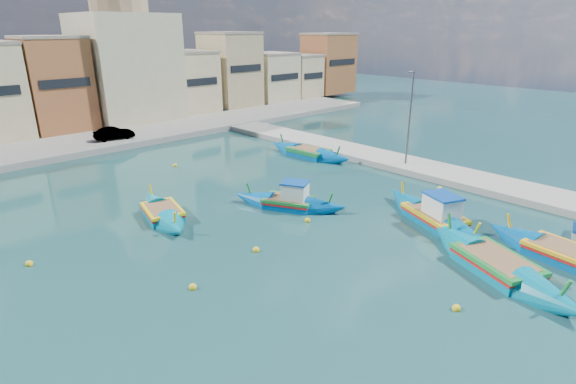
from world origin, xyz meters
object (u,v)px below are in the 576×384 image
luzzu_turquoise_cabin (435,217)px  luzzu_blue_cabin (289,203)px  luzzu_cyan_mid (308,153)px  luzzu_green (163,214)px  luzzu_cyan_south (562,255)px  luzzu_blue_south (496,266)px  church_block (125,52)px  quay_street_lamp (409,117)px

luzzu_turquoise_cabin → luzzu_blue_cabin: (-4.58, 7.87, -0.03)m
luzzu_blue_cabin → luzzu_turquoise_cabin: bearing=-59.8°
luzzu_cyan_mid → luzzu_green: luzzu_cyan_mid is taller
luzzu_cyan_mid → luzzu_cyan_south: 22.86m
luzzu_turquoise_cabin → luzzu_blue_south: (-3.09, -4.97, -0.07)m
luzzu_cyan_mid → luzzu_blue_south: (-8.37, -20.52, 0.01)m
luzzu_blue_cabin → luzzu_cyan_mid: bearing=37.9°
luzzu_cyan_mid → luzzu_blue_cabin: bearing=-142.1°
luzzu_cyan_mid → church_block: bearing=100.0°
church_block → luzzu_cyan_mid: size_ratio=2.03×
luzzu_green → luzzu_blue_south: luzzu_blue_south is taller
luzzu_blue_cabin → luzzu_blue_south: 12.92m
luzzu_turquoise_cabin → luzzu_green: size_ratio=1.23×
luzzu_turquoise_cabin → luzzu_blue_cabin: 9.10m
church_block → luzzu_green: church_block is taller
luzzu_turquoise_cabin → luzzu_green: 16.59m
church_block → luzzu_cyan_south: bearing=-90.3°
quay_street_lamp → luzzu_cyan_mid: 9.66m
quay_street_lamp → luzzu_green: 20.58m
luzzu_blue_south → luzzu_green: bearing=116.0°
quay_street_lamp → luzzu_blue_cabin: size_ratio=1.02×
church_block → luzzu_cyan_south: size_ratio=2.24×
quay_street_lamp → luzzu_blue_south: 17.15m
church_block → luzzu_turquoise_cabin: bearing=-91.1°
church_block → quay_street_lamp: (7.44, -34.00, -4.07)m
luzzu_turquoise_cabin → quay_street_lamp: bearing=41.6°
quay_street_lamp → luzzu_blue_cabin: bearing=177.4°
quay_street_lamp → luzzu_turquoise_cabin: 11.67m
quay_street_lamp → luzzu_green: size_ratio=1.02×
church_block → luzzu_green: (-12.15, -29.22, -8.15)m
church_block → luzzu_blue_cabin: (-5.34, -33.42, -8.07)m
church_block → luzzu_cyan_south: 48.77m
quay_street_lamp → luzzu_green: (-19.59, 4.78, -4.08)m
luzzu_turquoise_cabin → luzzu_blue_south: 5.85m
luzzu_turquoise_cabin → luzzu_blue_cabin: bearing=120.2°
luzzu_blue_south → luzzu_cyan_south: (3.60, -1.84, -0.02)m
luzzu_blue_cabin → luzzu_cyan_mid: size_ratio=0.83×
church_block → luzzu_green: size_ratio=2.44×
quay_street_lamp → luzzu_green: quay_street_lamp is taller
luzzu_cyan_mid → luzzu_blue_south: bearing=-112.2°
luzzu_cyan_south → luzzu_blue_south: bearing=153.0°
quay_street_lamp → luzzu_turquoise_cabin: bearing=-138.4°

